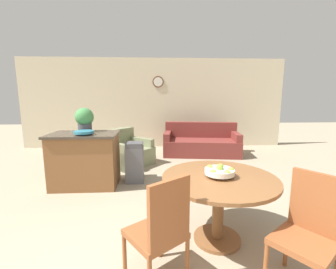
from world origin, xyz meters
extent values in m
cube|color=beige|center=(0.00, 5.89, 1.35)|extent=(8.00, 0.06, 2.70)
cylinder|color=brown|center=(0.12, 5.85, 2.00)|extent=(0.34, 0.02, 0.34)
cylinder|color=white|center=(0.12, 5.84, 2.00)|extent=(0.27, 0.01, 0.27)
cylinder|color=brown|center=(0.69, 1.14, 0.02)|extent=(0.51, 0.51, 0.04)
cylinder|color=brown|center=(0.69, 1.14, 0.37)|extent=(0.12, 0.12, 0.66)
cylinder|color=brown|center=(0.69, 1.14, 0.71)|extent=(1.21, 1.21, 0.03)
cylinder|color=brown|center=(-0.25, 0.69, 0.20)|extent=(0.04, 0.04, 0.40)
cylinder|color=brown|center=(0.06, 0.91, 0.20)|extent=(0.04, 0.04, 0.40)
cylinder|color=brown|center=(0.28, 0.60, 0.20)|extent=(0.04, 0.04, 0.40)
cube|color=brown|center=(0.01, 0.65, 0.42)|extent=(0.59, 0.59, 0.05)
cube|color=brown|center=(0.13, 0.49, 0.70)|extent=(0.34, 0.26, 0.51)
cylinder|color=brown|center=(0.91, 0.50, 0.20)|extent=(0.04, 0.04, 0.40)
cylinder|color=brown|center=(1.22, 0.73, 0.20)|extent=(0.04, 0.04, 0.40)
cube|color=brown|center=(1.18, 0.46, 0.42)|extent=(0.59, 0.59, 0.05)
cube|color=brown|center=(1.33, 0.57, 0.70)|extent=(0.26, 0.34, 0.51)
cylinder|color=silver|center=(0.69, 1.14, 0.75)|extent=(0.12, 0.12, 0.03)
cylinder|color=silver|center=(0.69, 1.14, 0.79)|extent=(0.31, 0.31, 0.05)
sphere|color=#8CB738|center=(0.80, 1.12, 0.80)|extent=(0.07, 0.07, 0.07)
sphere|color=#8CB738|center=(0.73, 1.24, 0.80)|extent=(0.07, 0.07, 0.07)
sphere|color=#8CB738|center=(0.61, 1.22, 0.80)|extent=(0.07, 0.07, 0.07)
sphere|color=#8CB738|center=(0.60, 1.06, 0.80)|extent=(0.07, 0.07, 0.07)
sphere|color=#8CB738|center=(0.74, 1.03, 0.80)|extent=(0.07, 0.07, 0.07)
sphere|color=#8CB738|center=(0.69, 1.14, 0.83)|extent=(0.07, 0.07, 0.07)
cube|color=brown|center=(-1.21, 2.80, 0.45)|extent=(1.09, 0.68, 0.90)
cube|color=#42382D|center=(-1.21, 2.80, 0.92)|extent=(1.15, 0.74, 0.04)
cylinder|color=teal|center=(-1.16, 2.64, 0.95)|extent=(0.11, 0.11, 0.02)
cylinder|color=teal|center=(-1.16, 2.64, 0.98)|extent=(0.32, 0.32, 0.04)
cylinder|color=#4C4C51|center=(-1.24, 2.99, 1.01)|extent=(0.24, 0.24, 0.14)
sphere|color=#478E4C|center=(-1.24, 2.99, 1.20)|extent=(0.32, 0.32, 0.32)
cube|color=#56565B|center=(-0.36, 2.93, 0.33)|extent=(0.32, 0.31, 0.65)
cube|color=#49494E|center=(-0.36, 2.93, 0.69)|extent=(0.31, 0.29, 0.09)
cube|color=maroon|center=(1.26, 4.80, 0.21)|extent=(2.09, 1.17, 0.42)
cube|color=maroon|center=(1.30, 5.16, 0.63)|extent=(2.00, 0.45, 0.43)
cube|color=maroon|center=(0.35, 4.92, 0.31)|extent=(0.27, 0.86, 0.61)
cube|color=maroon|center=(2.16, 4.69, 0.31)|extent=(0.27, 0.86, 0.61)
cube|color=#7A7F5B|center=(-0.62, 4.00, 0.20)|extent=(1.29, 1.29, 0.40)
cube|color=#7A7F5B|center=(-0.89, 4.24, 0.60)|extent=(0.75, 0.82, 0.41)
cube|color=#7A7F5B|center=(-0.88, 3.71, 0.29)|extent=(0.73, 0.66, 0.58)
cube|color=#7A7F5B|center=(-0.37, 4.29, 0.29)|extent=(0.73, 0.66, 0.58)
camera|label=1|loc=(0.03, -1.08, 1.56)|focal=24.00mm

